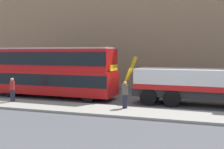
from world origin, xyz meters
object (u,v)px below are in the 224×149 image
recovery_tow_truck (207,81)px  pedestrian_onlooker (12,90)px  double_decker_bus (50,70)px  pedestrian_bystander (125,95)px

recovery_tow_truck → pedestrian_onlooker: size_ratio=5.96×
double_decker_bus → pedestrian_onlooker: bearing=-106.6°
pedestrian_onlooker → recovery_tow_truck: bearing=-10.0°
recovery_tow_truck → double_decker_bus: double_decker_bus is taller
pedestrian_onlooker → double_decker_bus: bearing=47.0°
recovery_tow_truck → double_decker_bus: bearing=-177.7°
recovery_tow_truck → pedestrian_bystander: (-4.94, -3.05, -0.77)m
double_decker_bus → pedestrian_onlooker: (-1.14, -3.32, -1.25)m
double_decker_bus → recovery_tow_truck: bearing=2.3°
double_decker_bus → pedestrian_onlooker: size_ratio=6.51×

